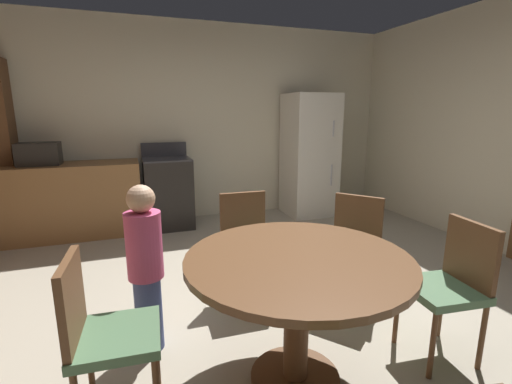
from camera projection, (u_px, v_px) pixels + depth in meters
name	position (u px, v px, depth m)	size (l,w,h in m)	color
ground_plane	(273.00, 312.00, 2.78)	(14.00, 14.00, 0.00)	#A89E89
wall_back	(199.00, 123.00, 5.11)	(5.94, 0.12, 2.70)	beige
kitchen_counter	(63.00, 201.00, 4.37)	(1.80, 0.60, 0.90)	olive
oven_range	(168.00, 192.00, 4.77)	(0.60, 0.60, 1.10)	black
refrigerator	(309.00, 155.00, 5.29)	(0.68, 0.68, 1.76)	silver
microwave	(39.00, 154.00, 4.18)	(0.44, 0.32, 0.26)	black
dining_table	(297.00, 283.00, 1.96)	(1.22, 1.22, 0.76)	brown
chair_northeast	(353.00, 244.00, 2.81)	(0.56, 0.56, 0.87)	brown
chair_east	(452.00, 281.00, 2.20)	(0.44, 0.44, 0.87)	brown
chair_north	(247.00, 240.00, 2.91)	(0.41, 0.41, 0.87)	brown
chair_west	(102.00, 329.00, 1.71)	(0.42, 0.42, 0.87)	brown
person_child	(146.00, 265.00, 2.24)	(0.31, 0.31, 1.09)	#3D4C84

